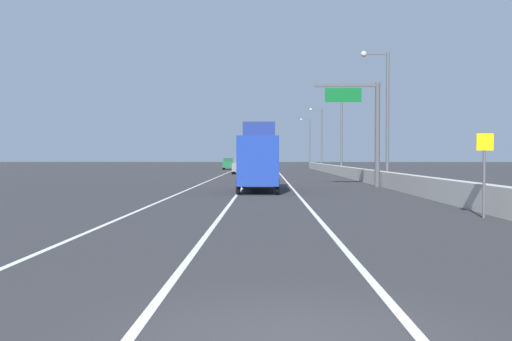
% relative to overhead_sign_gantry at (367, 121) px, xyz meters
% --- Properties ---
extents(ground_plane, '(320.00, 320.00, 0.00)m').
position_rel_overhead_sign_gantry_xyz_m(ground_plane, '(-6.94, 30.42, -4.73)').
color(ground_plane, '#2D2D30').
extents(lane_stripe_left, '(0.16, 130.00, 0.00)m').
position_rel_overhead_sign_gantry_xyz_m(lane_stripe_left, '(-12.44, 21.42, -4.73)').
color(lane_stripe_left, silver).
rests_on(lane_stripe_left, ground_plane).
extents(lane_stripe_center, '(0.16, 130.00, 0.00)m').
position_rel_overhead_sign_gantry_xyz_m(lane_stripe_center, '(-8.94, 21.42, -4.73)').
color(lane_stripe_center, silver).
rests_on(lane_stripe_center, ground_plane).
extents(lane_stripe_right, '(0.16, 130.00, 0.00)m').
position_rel_overhead_sign_gantry_xyz_m(lane_stripe_right, '(-5.44, 21.42, -4.73)').
color(lane_stripe_right, silver).
rests_on(lane_stripe_right, ground_plane).
extents(jersey_barrier_right, '(0.60, 120.00, 1.10)m').
position_rel_overhead_sign_gantry_xyz_m(jersey_barrier_right, '(1.34, 6.42, -4.18)').
color(jersey_barrier_right, '#B2ADA3').
rests_on(jersey_barrier_right, ground_plane).
extents(overhead_sign_gantry, '(4.68, 0.36, 7.50)m').
position_rel_overhead_sign_gantry_xyz_m(overhead_sign_gantry, '(0.00, 0.00, 0.00)').
color(overhead_sign_gantry, '#47474C').
rests_on(overhead_sign_gantry, ground_plane).
extents(speed_advisory_sign, '(0.60, 0.11, 3.00)m').
position_rel_overhead_sign_gantry_xyz_m(speed_advisory_sign, '(0.44, -20.32, -2.96)').
color(speed_advisory_sign, '#4C4C51').
rests_on(speed_advisory_sign, ground_plane).
extents(lamp_post_right_second, '(2.14, 0.44, 10.10)m').
position_rel_overhead_sign_gantry_xyz_m(lamp_post_right_second, '(1.60, 1.84, 1.07)').
color(lamp_post_right_second, '#4C4C51').
rests_on(lamp_post_right_second, ground_plane).
extents(lamp_post_right_third, '(2.14, 0.44, 10.10)m').
position_rel_overhead_sign_gantry_xyz_m(lamp_post_right_third, '(1.54, 26.47, 1.07)').
color(lamp_post_right_third, '#4C4C51').
rests_on(lamp_post_right_third, ground_plane).
extents(lamp_post_right_fourth, '(2.14, 0.44, 10.10)m').
position_rel_overhead_sign_gantry_xyz_m(lamp_post_right_fourth, '(1.66, 51.10, 1.07)').
color(lamp_post_right_fourth, '#4C4C51').
rests_on(lamp_post_right_fourth, ground_plane).
extents(lamp_post_right_fifth, '(2.14, 0.44, 10.10)m').
position_rel_overhead_sign_gantry_xyz_m(lamp_post_right_fifth, '(1.68, 75.74, 1.07)').
color(lamp_post_right_fifth, '#4C4C51').
rests_on(lamp_post_right_fifth, ground_plane).
extents(car_gray_0, '(1.85, 4.70, 1.99)m').
position_rel_overhead_sign_gantry_xyz_m(car_gray_0, '(-10.53, 30.13, -3.73)').
color(car_gray_0, slate).
rests_on(car_gray_0, ground_plane).
extents(car_red_1, '(2.00, 4.57, 2.03)m').
position_rel_overhead_sign_gantry_xyz_m(car_red_1, '(-7.48, 9.73, -3.72)').
color(car_red_1, red).
rests_on(car_red_1, ground_plane).
extents(car_blue_2, '(2.05, 4.32, 1.98)m').
position_rel_overhead_sign_gantry_xyz_m(car_blue_2, '(-7.20, 49.77, -3.74)').
color(car_blue_2, '#1E389E').
rests_on(car_blue_2, ground_plane).
extents(car_green_3, '(1.92, 4.25, 1.95)m').
position_rel_overhead_sign_gantry_xyz_m(car_green_3, '(-13.56, 54.22, -3.76)').
color(car_green_3, '#196033').
rests_on(car_green_3, ground_plane).
extents(box_truck, '(2.47, 8.57, 4.47)m').
position_rel_overhead_sign_gantry_xyz_m(box_truck, '(-7.74, -4.59, -2.68)').
color(box_truck, navy).
rests_on(box_truck, ground_plane).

